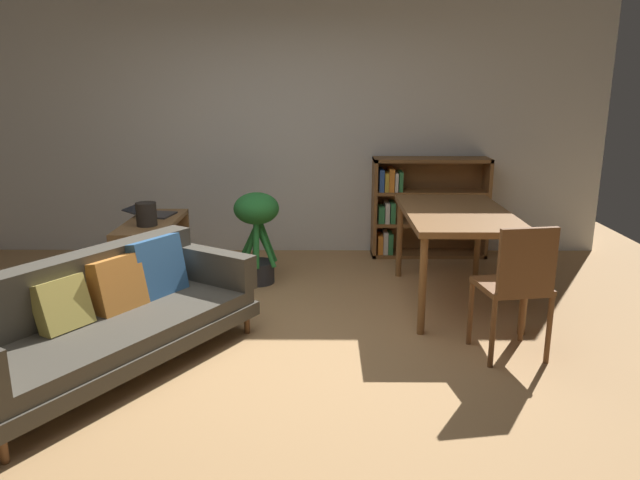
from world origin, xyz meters
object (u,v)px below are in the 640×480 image
dining_table (456,220)px  fabric_couch (103,315)px  media_console (154,253)px  bookshelf (421,207)px  dining_chair_near (517,282)px  open_laptop (152,213)px  desk_speaker (146,214)px  potted_floor_plant (257,227)px

dining_table → fabric_couch: bearing=-154.1°
media_console → bookshelf: bearing=21.4°
dining_chair_near → open_laptop: bearing=148.6°
media_console → open_laptop: 0.39m
fabric_couch → dining_chair_near: bearing=2.9°
media_console → bookshelf: size_ratio=0.89×
media_console → dining_table: bearing=-9.4°
desk_speaker → bookshelf: bearing=25.1°
fabric_couch → dining_chair_near: size_ratio=2.31×
media_console → desk_speaker: desk_speaker is taller
open_laptop → dining_chair_near: dining_chair_near is taller
desk_speaker → dining_table: desk_speaker is taller
open_laptop → bookshelf: bookshelf is taller
dining_table → media_console: bearing=170.6°
fabric_couch → media_console: bearing=94.7°
fabric_couch → desk_speaker: 1.52m
media_console → open_laptop: size_ratio=2.28×
fabric_couch → dining_table: 2.81m
dining_table → desk_speaker: bearing=174.5°
dining_table → dining_chair_near: bearing=-80.8°
media_console → potted_floor_plant: 0.97m
dining_table → bookshelf: (-0.05, 1.46, -0.19)m
open_laptop → dining_chair_near: 3.37m
fabric_couch → media_console: fabric_couch is taller
potted_floor_plant → fabric_couch: bearing=-115.4°
fabric_couch → dining_table: (2.51, 1.22, 0.36)m
desk_speaker → bookshelf: size_ratio=0.17×
media_console → desk_speaker: 0.44m
potted_floor_plant → bookshelf: 1.92m
media_console → open_laptop: open_laptop is taller
fabric_couch → media_console: size_ratio=2.00×
potted_floor_plant → dining_chair_near: size_ratio=0.91×
open_laptop → dining_table: bearing=-13.9°
desk_speaker → potted_floor_plant: 0.97m
dining_chair_near → dining_table: bearing=99.2°
desk_speaker → dining_table: 2.64m
media_console → open_laptop: (-0.05, 0.23, 0.32)m
bookshelf → fabric_couch: bearing=-132.6°
fabric_couch → bookshelf: 3.64m
desk_speaker → fabric_couch: bearing=-85.4°
open_laptop → dining_table: dining_table is taller
media_console → bookshelf: 2.80m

